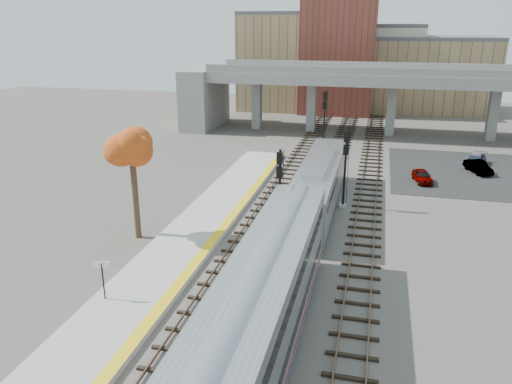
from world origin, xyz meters
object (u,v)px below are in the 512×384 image
at_px(coach, 252,336).
at_px(car_c, 475,160).
at_px(tree, 132,151).
at_px(signal_mast_near, 279,196).
at_px(car_b, 478,167).
at_px(signal_mast_mid, 345,171).
at_px(locomotive, 319,183).
at_px(car_a, 422,176).
at_px(signal_mast_far, 324,120).

relative_size(coach, car_c, 5.86).
xyz_separation_m(tree, car_c, (27.08, 26.31, -5.84)).
relative_size(signal_mast_near, car_c, 1.54).
bearing_deg(car_b, car_c, 66.89).
bearing_deg(signal_mast_mid, car_b, 46.81).
height_order(locomotive, signal_mast_mid, signal_mast_mid).
xyz_separation_m(coach, car_b, (14.86, 37.10, -2.11)).
distance_m(signal_mast_near, car_a, 19.73).
relative_size(signal_mast_mid, car_b, 1.73).
height_order(tree, car_c, tree).
distance_m(signal_mast_mid, car_c, 21.22).
distance_m(coach, car_b, 40.02).
bearing_deg(signal_mast_near, signal_mast_far, 90.00).
distance_m(coach, signal_mast_near, 16.39).
height_order(locomotive, car_b, locomotive).
xyz_separation_m(signal_mast_near, car_a, (11.11, 16.11, -2.52)).
xyz_separation_m(coach, signal_mast_mid, (2.00, 23.40, 0.49)).
bearing_deg(locomotive, car_a, 47.27).
relative_size(locomotive, signal_mast_near, 2.90).
xyz_separation_m(signal_mast_far, car_c, (17.11, -4.37, -2.87)).
xyz_separation_m(coach, car_c, (15.01, 39.96, -2.14)).
relative_size(locomotive, car_b, 4.89).
xyz_separation_m(signal_mast_mid, car_b, (12.86, 13.70, -2.60)).
bearing_deg(tree, signal_mast_far, 71.99).
relative_size(signal_mast_far, car_b, 1.82).
distance_m(coach, signal_mast_mid, 23.49).
bearing_deg(signal_mast_far, car_c, -14.32).
height_order(locomotive, car_a, locomotive).
bearing_deg(coach, locomotive, 90.00).
relative_size(locomotive, coach, 0.76).
bearing_deg(signal_mast_mid, tree, -145.29).
bearing_deg(signal_mast_near, tree, -165.38).
height_order(signal_mast_far, tree, tree).
height_order(locomotive, car_c, locomotive).
distance_m(car_a, car_c, 9.67).
height_order(coach, signal_mast_near, signal_mast_near).
bearing_deg(tree, car_c, 44.18).
bearing_deg(coach, car_a, 74.44).
xyz_separation_m(car_a, car_c, (5.99, 7.59, 0.01)).
bearing_deg(signal_mast_near, car_c, 54.19).
height_order(signal_mast_near, tree, tree).
bearing_deg(signal_mast_near, car_b, 50.87).
height_order(car_a, car_b, car_b).
distance_m(locomotive, coach, 22.61).
relative_size(signal_mast_far, tree, 0.81).
distance_m(signal_mast_far, car_b, 18.66).
height_order(locomotive, tree, tree).
height_order(signal_mast_far, car_a, signal_mast_far).
bearing_deg(car_b, signal_mast_far, 136.70).
distance_m(signal_mast_far, car_c, 17.89).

